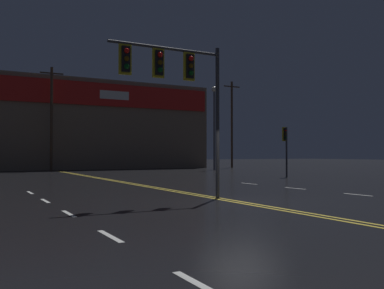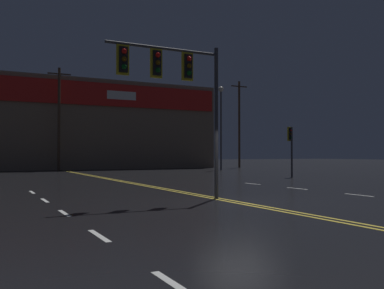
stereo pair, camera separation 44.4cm
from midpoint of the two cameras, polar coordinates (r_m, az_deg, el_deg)
The scene contains 7 objects.
ground_plane at distance 14.43m, azimuth 5.61°, elevation -7.70°, with size 200.00×200.00×0.00m, color black.
road_markings at distance 14.12m, azimuth 12.70°, elevation -7.80°, with size 16.75×60.00×0.01m.
traffic_signal_median at distance 14.92m, azimuth -3.34°, elevation 9.06°, with size 4.20×0.36×5.48m.
traffic_signal_corner_northeast at distance 30.75m, azimuth 11.96°, elevation 0.55°, with size 0.42×0.36×3.52m.
streetlight_far_left at distance 43.79m, azimuth 2.70°, elevation 3.84°, with size 0.56×0.56×8.53m.
building_backdrop at distance 49.76m, azimuth -19.24°, elevation 2.45°, with size 35.36×10.23×9.56m.
utility_pole_row at distance 43.63m, azimuth -19.00°, elevation 3.90°, with size 43.49×0.26×11.33m.
Camera 1 is at (-8.25, -11.76, 1.61)m, focal length 40.00 mm.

